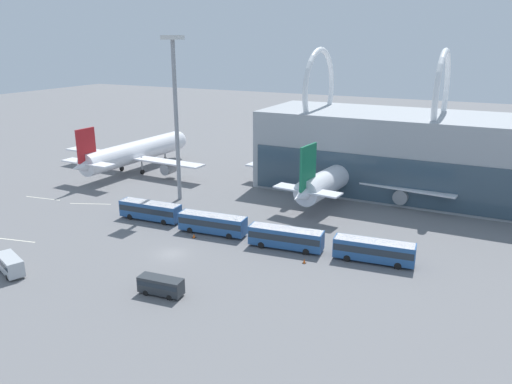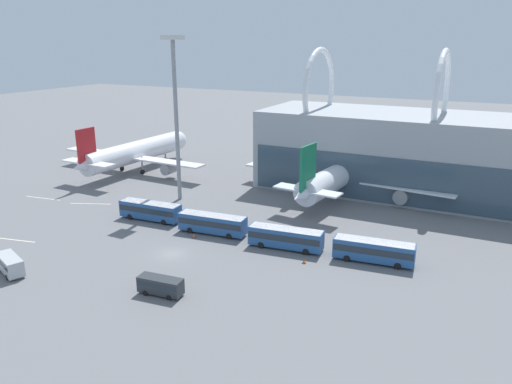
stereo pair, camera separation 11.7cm
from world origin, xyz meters
name	(u,v)px [view 2 (the right image)]	position (x,y,z in m)	size (l,w,h in m)	color
ground_plane	(171,254)	(0.00, 0.00, 0.00)	(440.00, 440.00, 0.00)	slate
airliner_at_gate_near	(134,153)	(-36.18, 35.66, 4.65)	(40.16, 37.64, 12.56)	white
airliner_at_gate_far	(343,174)	(14.03, 39.38, 4.55)	(44.43, 42.71, 13.18)	silver
shuttle_bus_0	(150,210)	(-11.84, 10.41, 1.89)	(11.47, 3.29, 3.21)	#285693
shuttle_bus_1	(212,223)	(1.25, 9.73, 1.89)	(11.53, 3.64, 3.21)	#285693
shuttle_bus_2	(286,237)	(14.33, 9.43, 1.89)	(11.55, 3.77, 3.21)	#285693
shuttle_bus_3	(374,250)	(27.42, 10.54, 1.89)	(11.54, 3.73, 3.21)	#285693
service_van_foreground	(161,285)	(6.06, -10.64, 1.34)	(5.89, 2.44, 2.28)	#2D3338
service_van_crossing	(10,264)	(-15.74, -14.91, 1.45)	(6.07, 4.08, 2.46)	#B2B7BC
floodlight_mast	(175,98)	(-14.12, 22.63, 19.85)	(3.15, 3.15, 31.13)	gray
lane_stripe_1	(12,240)	(-25.98, -6.69, 0.00)	(8.57, 0.25, 0.01)	silver
lane_stripe_2	(43,198)	(-38.99, 10.88, 0.00)	(8.30, 0.25, 0.01)	silver
lane_stripe_3	(91,204)	(-27.92, 12.46, 0.00)	(8.10, 0.25, 0.01)	silver
traffic_cone_0	(304,261)	(18.76, 5.74, 0.34)	(0.52, 0.52, 0.69)	black
traffic_cone_1	(194,236)	(-0.51, 6.84, 0.33)	(0.61, 0.61, 0.67)	black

